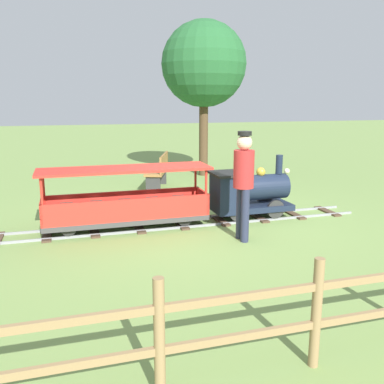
{
  "coord_description": "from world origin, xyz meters",
  "views": [
    {
      "loc": [
        6.6,
        -2.08,
        2.06
      ],
      "look_at": [
        0.0,
        -0.11,
        0.55
      ],
      "focal_mm": 39.52,
      "sensor_mm": 36.0,
      "label": 1
    }
  ],
  "objects_px": {
    "conductor_person": "(244,177)",
    "oak_tree_near": "(204,65)",
    "passenger_car": "(126,204)",
    "park_bench": "(159,171)",
    "locomotive": "(248,192)"
  },
  "relations": [
    {
      "from": "passenger_car",
      "to": "oak_tree_near",
      "type": "distance_m",
      "value": 5.8
    },
    {
      "from": "passenger_car",
      "to": "park_bench",
      "type": "relative_size",
      "value": 1.99
    },
    {
      "from": "conductor_person",
      "to": "park_bench",
      "type": "height_order",
      "value": "conductor_person"
    },
    {
      "from": "oak_tree_near",
      "to": "park_bench",
      "type": "bearing_deg",
      "value": -47.7
    },
    {
      "from": "conductor_person",
      "to": "park_bench",
      "type": "xyz_separation_m",
      "value": [
        -4.02,
        -0.4,
        -0.54
      ]
    },
    {
      "from": "locomotive",
      "to": "conductor_person",
      "type": "xyz_separation_m",
      "value": [
        1.02,
        -0.54,
        0.47
      ]
    },
    {
      "from": "oak_tree_near",
      "to": "passenger_car",
      "type": "bearing_deg",
      "value": -31.82
    },
    {
      "from": "locomotive",
      "to": "oak_tree_near",
      "type": "height_order",
      "value": "oak_tree_near"
    },
    {
      "from": "passenger_car",
      "to": "park_bench",
      "type": "height_order",
      "value": "passenger_car"
    },
    {
      "from": "locomotive",
      "to": "park_bench",
      "type": "height_order",
      "value": "locomotive"
    },
    {
      "from": "passenger_car",
      "to": "conductor_person",
      "type": "height_order",
      "value": "conductor_person"
    },
    {
      "from": "conductor_person",
      "to": "oak_tree_near",
      "type": "height_order",
      "value": "oak_tree_near"
    },
    {
      "from": "locomotive",
      "to": "park_bench",
      "type": "distance_m",
      "value": 3.14
    },
    {
      "from": "conductor_person",
      "to": "park_bench",
      "type": "relative_size",
      "value": 1.19
    },
    {
      "from": "conductor_person",
      "to": "oak_tree_near",
      "type": "distance_m",
      "value": 5.93
    }
  ]
}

